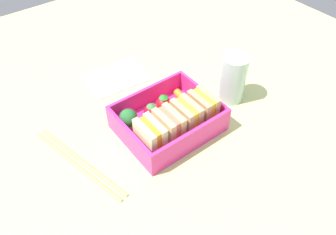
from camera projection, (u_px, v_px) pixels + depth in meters
ground_plane at (168, 132)px, 60.50cm from camera, size 120.00×120.00×2.00cm
bento_tray at (168, 126)px, 59.36cm from camera, size 16.93×13.84×1.20cm
bento_rim at (168, 116)px, 57.57cm from camera, size 16.93×13.84×3.82cm
sandwich_left at (203, 107)px, 57.87cm from camera, size 3.18×5.42×5.52cm
sandwich_center_left at (186, 117)px, 56.26cm from camera, size 3.18×5.42×5.52cm
sandwich_center at (169, 126)px, 54.65cm from camera, size 3.18×5.42×5.52cm
sandwich_center_right at (150, 137)px, 53.04cm from camera, size 3.18×5.42×5.52cm
carrot_stick_far_left at (182, 98)px, 62.75cm from camera, size 2.00×4.23×1.38cm
strawberry_left at (164, 103)px, 60.47cm from camera, size 2.83×2.83×3.43cm
strawberry_far_left at (152, 112)px, 58.74cm from camera, size 2.93×2.93×3.53cm
broccoli_floret at (128, 118)px, 56.56cm from camera, size 3.24×3.24×4.04cm
chopstick_pair at (79, 162)px, 53.94cm from camera, size 6.64×20.90×0.70cm
drinking_glass at (232, 78)px, 62.16cm from camera, size 5.09×5.09×9.71cm
folded_napkin at (116, 77)px, 69.89cm from camera, size 13.24×10.25×0.40cm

